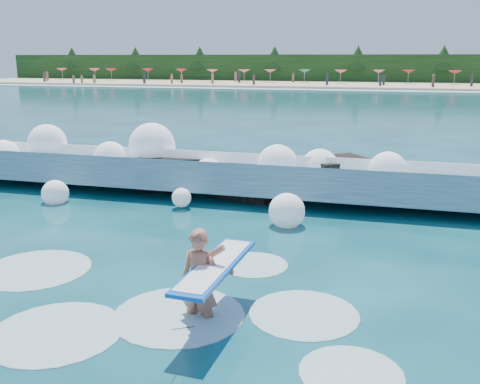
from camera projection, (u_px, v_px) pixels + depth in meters
The scene contains 11 objects.
ground at pixel (153, 259), 12.14m from camera, with size 200.00×200.00×0.00m, color #07333F.
beach at pixel (360, 85), 84.92m from camera, with size 140.00×20.00×0.40m, color tan.
wet_band at pixel (355, 90), 74.69m from camera, with size 140.00×5.00×0.08m, color silver.
treeline at pixel (364, 69), 93.69m from camera, with size 140.00×4.00×5.00m, color black.
breaking_wave at pixel (183, 173), 18.39m from camera, with size 20.00×3.04×1.72m.
rock_cluster at pixel (246, 178), 18.33m from camera, with size 8.41×3.39×1.41m.
surfer_with_board at pixel (203, 280), 9.25m from camera, with size 1.03×3.06×1.96m.
wave_spray at pixel (167, 160), 18.27m from camera, with size 15.04×4.85×2.36m.
surf_foam at pixel (146, 304), 9.96m from camera, with size 8.88×5.74×0.12m.
beach_umbrellas at pixel (360, 72), 86.17m from camera, with size 113.19×6.78×0.50m.
beachgoers at pixel (380, 80), 81.33m from camera, with size 101.71×13.93×1.94m.
Camera 1 is at (4.99, -10.44, 4.46)m, focal length 40.00 mm.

